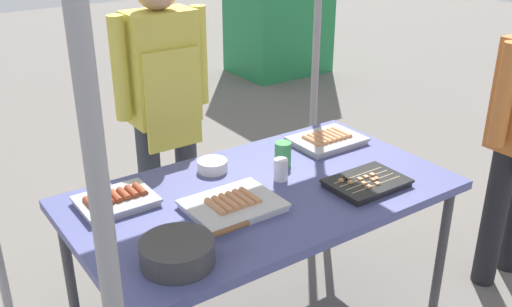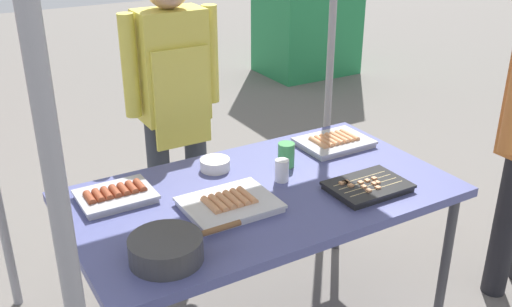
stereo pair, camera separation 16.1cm
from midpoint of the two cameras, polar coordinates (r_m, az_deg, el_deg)
stall_table at (r=2.48m, az=2.46°, el=-4.72°), size 1.60×0.90×0.75m
tray_grilled_sausages at (r=2.90m, az=9.22°, el=1.10°), size 0.34×0.26×0.05m
tray_meat_skewers at (r=2.50m, az=12.67°, el=-3.21°), size 0.33×0.23×0.04m
tray_pork_links at (r=2.31m, az=-0.61°, el=-5.00°), size 0.36×0.29×0.05m
tray_spring_rolls at (r=2.42m, az=-11.71°, el=-4.06°), size 0.30×0.24×0.05m
cooking_wok at (r=2.00m, az=-6.45°, el=-9.22°), size 0.41×0.25×0.09m
condiment_bowl at (r=2.62m, az=-2.27°, el=-1.10°), size 0.13×0.13×0.05m
drink_cup_near_edge at (r=2.51m, az=4.38°, el=-1.69°), size 0.06×0.06×0.10m
drink_cup_by_wok at (r=2.65m, az=4.71°, el=-0.15°), size 0.08×0.08×0.11m
vendor_woman at (r=3.04m, az=-6.54°, el=5.81°), size 0.52×0.23×1.59m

